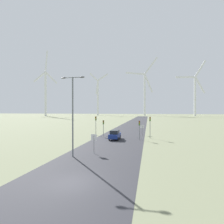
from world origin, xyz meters
TOP-DOWN VIEW (x-y plane):
  - ground_plane at (0.00, 0.00)m, footprint 600.00×600.00m
  - road_surface at (0.00, 48.00)m, footprint 10.00×240.00m
  - streetlamp at (-3.36, 7.30)m, footprint 3.13×0.32m
  - stop_sign_near at (-1.28, 9.36)m, footprint 0.81×0.07m
  - stop_sign_far at (4.38, 28.45)m, footprint 0.81×0.07m
  - traffic_light_post_near_left at (-4.25, 25.63)m, footprint 0.28×0.34m
  - traffic_light_post_near_right at (6.13, 23.88)m, footprint 0.28×0.34m
  - traffic_light_post_mid_left at (-6.16, 26.00)m, footprint 0.28×0.34m
  - traffic_light_post_mid_right at (4.07, 21.62)m, footprint 0.28×0.34m
  - car_approaching at (-0.71, 21.03)m, footprint 1.88×4.12m
  - wind_turbine_far_left at (-103.05, 156.76)m, footprint 36.88×14.19m
  - wind_turbine_left at (-56.82, 198.75)m, footprint 27.70×12.98m
  - wind_turbine_center at (1.40, 192.82)m, footprint 37.47×5.47m
  - wind_turbine_right at (54.34, 187.45)m, footprint 30.93×2.88m

SIDE VIEW (x-z plane):
  - ground_plane at x=0.00m, z-range 0.00..0.00m
  - road_surface at x=0.00m, z-range 0.00..0.01m
  - car_approaching at x=-0.71m, z-range 0.00..1.83m
  - stop_sign_far at x=4.38m, z-range 0.46..2.82m
  - stop_sign_near at x=-1.28m, z-range 0.51..3.06m
  - traffic_light_post_near_left at x=-4.25m, z-range 0.82..4.32m
  - traffic_light_post_mid_right at x=4.07m, z-range 0.87..4.56m
  - traffic_light_post_mid_left at x=-6.16m, z-range 1.00..5.35m
  - traffic_light_post_near_right at x=6.13m, z-range 1.02..5.44m
  - streetlamp at x=-3.36m, z-range 1.26..11.13m
  - wind_turbine_right at x=54.34m, z-range -3.42..55.76m
  - wind_turbine_left at x=-56.82m, z-range -0.66..54.41m
  - wind_turbine_far_left at x=-103.05m, z-range -5.21..64.68m
  - wind_turbine_center at x=1.40m, z-range -3.27..63.51m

